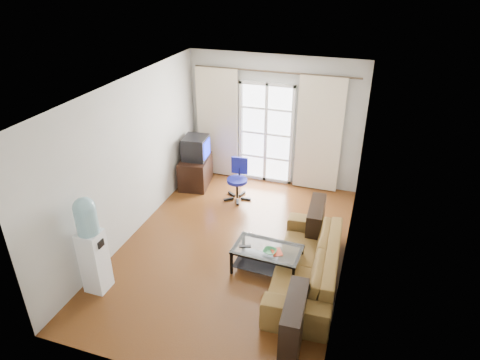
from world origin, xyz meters
name	(u,v)px	position (x,y,z in m)	size (l,w,h in m)	color
floor	(233,247)	(0.00, 0.00, 0.00)	(5.20, 5.20, 0.00)	brown
ceiling	(231,90)	(0.00, 0.00, 2.70)	(5.20, 5.20, 0.00)	white
wall_back	(274,121)	(0.00, 2.60, 1.35)	(3.60, 0.02, 2.70)	#B3B2AA
wall_front	(149,286)	(0.00, -2.60, 1.35)	(3.60, 0.02, 2.70)	#B3B2AA
wall_left	(130,160)	(-1.80, 0.00, 1.35)	(0.02, 5.20, 2.70)	#B3B2AA
wall_right	(352,194)	(1.80, 0.00, 1.35)	(0.02, 5.20, 2.70)	#B3B2AA
french_door	(266,134)	(-0.15, 2.54, 1.07)	(1.16, 0.06, 2.15)	white
curtain_rod	(275,72)	(0.00, 2.50, 2.38)	(0.04, 0.04, 3.30)	#4C3F2D
curtain_left	(217,124)	(-1.20, 2.48, 1.20)	(0.90, 0.07, 2.35)	beige
curtain_right	(319,135)	(0.95, 2.48, 1.20)	(0.90, 0.07, 2.35)	beige
radiator	(308,173)	(0.80, 2.50, 0.33)	(0.64, 0.12, 0.64)	gray
sofa	(306,263)	(1.31, -0.45, 0.33)	(1.01, 2.33, 0.67)	olive
coffee_table	(267,256)	(0.69, -0.39, 0.27)	(1.05, 0.63, 0.42)	silver
bowl	(270,251)	(0.76, -0.48, 0.44)	(0.22, 0.22, 0.05)	#328B53
book	(272,253)	(0.79, -0.49, 0.43)	(0.23, 0.24, 0.02)	#B53016
remote	(245,246)	(0.36, -0.46, 0.43)	(0.18, 0.05, 0.02)	black
tv_stand	(195,172)	(-1.49, 1.87, 0.31)	(0.56, 0.84, 0.61)	black
crt_tv	(195,148)	(-1.49, 1.89, 0.85)	(0.56, 0.56, 0.47)	black
task_chair	(238,187)	(-0.45, 1.59, 0.25)	(0.60, 0.60, 0.84)	black
water_cooler	(91,243)	(-1.55, -1.55, 0.80)	(0.33, 0.31, 1.53)	white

